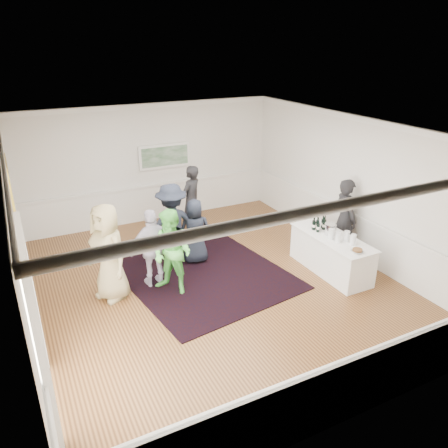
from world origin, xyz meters
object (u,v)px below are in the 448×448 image
bartender (345,219)px  guest_tan (108,253)px  guest_navy (195,231)px  nut_bowl (357,251)px  serving_table (331,254)px  ice_bucket (330,230)px  guest_green (172,252)px  guest_dark_a (172,225)px  guest_lilac (153,248)px  guest_dark_b (191,201)px

bartender → guest_tan: guest_tan is taller
guest_navy → nut_bowl: (2.37, -2.56, 0.12)m
serving_table → nut_bowl: 0.93m
serving_table → ice_bucket: ice_bucket is taller
ice_bucket → nut_bowl: ice_bucket is taller
serving_table → guest_green: size_ratio=1.17×
serving_table → guest_green: 3.46m
bartender → guest_dark_a: 3.90m
bartender → guest_lilac: bartender is taller
bartender → guest_tan: bearing=89.5°
guest_tan → guest_navy: size_ratio=1.31×
guest_green → guest_dark_b: 2.86m
serving_table → guest_tan: (-4.50, 1.09, 0.55)m
guest_dark_a → guest_navy: bearing=167.3°
guest_dark_a → guest_green: bearing=70.3°
guest_dark_b → ice_bucket: guest_dark_b is taller
serving_table → nut_bowl: bearing=-94.7°
guest_lilac → nut_bowl: guest_lilac is taller
serving_table → guest_dark_b: bearing=120.8°
guest_tan → serving_table: bearing=50.8°
guest_green → ice_bucket: 3.43m
bartender → ice_bucket: 0.77m
guest_tan → ice_bucket: bearing=52.3°
guest_dark_a → ice_bucket: bearing=150.3°
guest_green → guest_lilac: 0.50m
guest_lilac → bartender: bearing=167.5°
guest_dark_b → guest_lilac: bearing=19.0°
guest_tan → nut_bowl: guest_tan is taller
bartender → guest_green: 4.07m
guest_navy → ice_bucket: bearing=162.6°
guest_dark_b → guest_navy: (-0.53, -1.47, -0.17)m
nut_bowl → guest_dark_b: bearing=114.6°
guest_tan → guest_navy: 2.17m
ice_bucket → guest_green: bearing=169.4°
bartender → nut_bowl: bearing=155.0°
guest_tan → guest_green: bearing=47.6°
serving_table → guest_tan: size_ratio=1.05×
serving_table → bartender: (0.71, 0.46, 0.52)m
serving_table → nut_bowl: (-0.07, -0.82, 0.45)m
serving_table → guest_lilac: size_ratio=1.24×
ice_bucket → nut_bowl: 0.94m
guest_green → guest_dark_b: (1.44, 2.47, 0.04)m
guest_green → guest_navy: (0.91, 1.00, -0.13)m
guest_tan → guest_dark_b: size_ratio=1.06×
nut_bowl → guest_dark_a: bearing=137.0°
guest_tan → guest_dark_b: 3.35m
guest_tan → guest_lilac: bearing=69.5°
bartender → guest_lilac: 4.36m
bartender → guest_navy: bearing=74.3°
guest_dark_a → ice_bucket: (2.95, -1.75, 0.00)m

